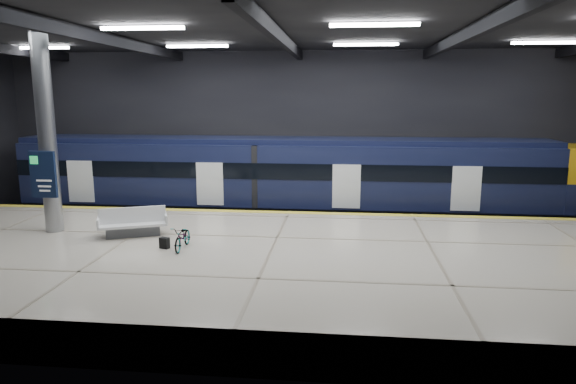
# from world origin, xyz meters

# --- Properties ---
(ground) EXTENTS (30.00, 30.00, 0.00)m
(ground) POSITION_xyz_m (0.00, 0.00, 0.00)
(ground) COLOR black
(ground) RESTS_ON ground
(room_shell) EXTENTS (30.10, 16.10, 8.05)m
(room_shell) POSITION_xyz_m (-0.00, 0.00, 5.72)
(room_shell) COLOR black
(room_shell) RESTS_ON ground
(platform) EXTENTS (30.00, 11.00, 1.10)m
(platform) POSITION_xyz_m (0.00, -2.50, 0.55)
(platform) COLOR beige
(platform) RESTS_ON ground
(safety_strip) EXTENTS (30.00, 0.40, 0.01)m
(safety_strip) POSITION_xyz_m (0.00, 2.75, 1.11)
(safety_strip) COLOR yellow
(safety_strip) RESTS_ON platform
(rails) EXTENTS (30.00, 1.52, 0.16)m
(rails) POSITION_xyz_m (0.00, 5.50, 0.08)
(rails) COLOR gray
(rails) RESTS_ON ground
(train) EXTENTS (29.40, 2.84, 3.79)m
(train) POSITION_xyz_m (1.15, 5.50, 2.06)
(train) COLOR black
(train) RESTS_ON ground
(bench) EXTENTS (2.46, 1.73, 1.01)m
(bench) POSITION_xyz_m (-4.95, -1.33, 1.45)
(bench) COLOR #595B60
(bench) RESTS_ON platform
(bicycle) EXTENTS (0.52, 1.45, 0.76)m
(bicycle) POSITION_xyz_m (-2.78, -2.64, 1.48)
(bicycle) COLOR #99999E
(bicycle) RESTS_ON platform
(pannier_bag) EXTENTS (0.34, 0.27, 0.35)m
(pannier_bag) POSITION_xyz_m (-3.38, -2.64, 1.28)
(pannier_bag) COLOR black
(pannier_bag) RESTS_ON platform
(info_column) EXTENTS (0.90, 0.78, 6.90)m
(info_column) POSITION_xyz_m (-8.00, -1.03, 4.46)
(info_column) COLOR #9EA0A5
(info_column) RESTS_ON platform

